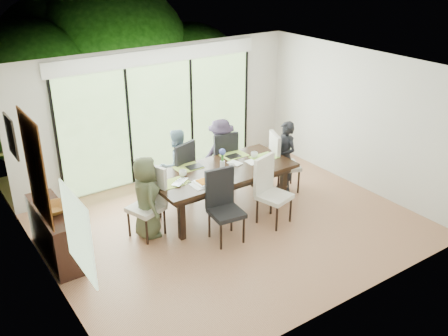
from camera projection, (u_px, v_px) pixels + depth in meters
floor at (232, 226)px, 8.61m from camera, size 6.00×5.00×0.01m
ceiling at (233, 71)px, 7.50m from camera, size 6.00×5.00×0.01m
wall_back at (160, 114)px, 9.94m from camera, size 6.00×0.02×2.70m
wall_front at (350, 218)px, 6.17m from camera, size 6.00×0.02×2.70m
wall_left at (45, 204)px, 6.51m from camera, size 0.02×5.00×2.70m
wall_right at (360, 120)px, 9.61m from camera, size 0.02×5.00×2.70m
glass_doors at (161, 121)px, 9.97m from camera, size 4.20×0.02×2.30m
blinds_header at (158, 56)px, 9.43m from camera, size 4.40×0.06×0.28m
mullion_a at (57, 143)px, 8.89m from camera, size 0.05×0.04×2.30m
mullion_b at (129, 128)px, 9.61m from camera, size 0.05×0.04×2.30m
mullion_c at (192, 115)px, 10.33m from camera, size 0.05×0.04×2.30m
mullion_d at (246, 104)px, 11.05m from camera, size 0.05×0.04×2.30m
side_window at (78, 233)px, 5.56m from camera, size 0.02×0.90×1.00m
deck at (145, 163)px, 11.19m from camera, size 6.00×1.80×0.10m
rail_top at (128, 128)px, 11.54m from camera, size 6.00×0.08×0.06m
foliage_left at (30, 93)px, 11.00m from camera, size 3.20×3.20×3.20m
foliage_mid at (112, 60)px, 12.44m from camera, size 4.00×4.00×4.00m
foliage_right at (191, 77)px, 12.98m from camera, size 2.80×2.80×2.80m
foliage_far at (64, 67)px, 12.52m from camera, size 3.60×3.60×3.60m
table_top at (222, 171)px, 8.80m from camera, size 2.61×1.20×0.07m
table_apron at (222, 176)px, 8.84m from camera, size 2.39×0.98×0.11m
table_leg_fl at (182, 219)px, 8.08m from camera, size 0.10×0.10×0.75m
table_leg_fr at (283, 185)px, 9.20m from camera, size 0.10×0.10×0.75m
table_leg_bl at (157, 198)px, 8.73m from camera, size 0.10×0.10×0.75m
table_leg_br at (255, 169)px, 9.84m from camera, size 0.10×0.10×0.75m
chair_left_end at (145, 203)px, 8.10m from camera, size 0.63×0.63×1.20m
chair_right_end at (286, 161)px, 9.64m from camera, size 0.65×0.65×1.20m
chair_far_left at (176, 170)px, 9.28m from camera, size 0.63×0.63×1.20m
chair_far_right at (221, 158)px, 9.79m from camera, size 0.57×0.57×1.20m
chair_near_left at (226, 208)px, 7.96m from camera, size 0.56×0.56×1.20m
chair_near_right at (275, 192)px, 8.48m from camera, size 0.61×0.61×1.20m
person_left_end at (146, 197)px, 8.07m from camera, size 0.52×0.72×1.40m
person_right_end at (285, 157)px, 9.59m from camera, size 0.46×0.68×1.40m
person_far_left at (176, 165)px, 9.22m from camera, size 0.66×0.42×1.40m
person_far_right at (221, 154)px, 9.74m from camera, size 0.71×0.51×1.40m
placemat_left at (175, 183)px, 8.29m from camera, size 0.48×0.35×0.01m
placemat_right at (264, 157)px, 9.27m from camera, size 0.48×0.35×0.01m
placemat_far_l at (188, 167)px, 8.85m from camera, size 0.48×0.35×0.01m
placemat_far_r at (234, 155)px, 9.36m from camera, size 0.48×0.35×0.01m
placemat_paper at (204, 183)px, 8.27m from camera, size 0.48×0.35×0.01m
tablet_far_l at (194, 167)px, 8.86m from camera, size 0.28×0.20×0.01m
tablet_far_r at (233, 156)px, 9.30m from camera, size 0.26×0.18×0.01m
papers at (255, 161)px, 9.10m from camera, size 0.33×0.24×0.00m
platter_base at (204, 182)px, 8.27m from camera, size 0.28×0.28×0.03m
platter_snacks at (204, 181)px, 8.26m from camera, size 0.22×0.22×0.02m
vase at (222, 164)px, 8.82m from camera, size 0.09×0.09×0.13m
hyacinth_stems at (222, 158)px, 8.76m from camera, size 0.04×0.04×0.17m
hyacinth_blooms at (222, 152)px, 8.72m from camera, size 0.12×0.12×0.12m
laptop at (183, 183)px, 8.26m from camera, size 0.43×0.39×0.03m
cup_a at (183, 173)px, 8.51m from camera, size 0.15×0.15×0.10m
cup_b at (232, 167)px, 8.76m from camera, size 0.14×0.14×0.10m
cup_c at (254, 155)px, 9.25m from camera, size 0.18×0.18×0.10m
book at (232, 165)px, 8.94m from camera, size 0.23×0.28×0.02m
sideboard at (55, 233)px, 7.61m from camera, size 0.41×1.47×0.83m
bowl at (53, 209)px, 7.35m from camera, size 0.44×0.44×0.11m
candlestick_base at (44, 199)px, 7.70m from camera, size 0.09×0.09×0.04m
candlestick_shaft at (39, 165)px, 7.46m from camera, size 0.02×0.02×1.15m
candlestick_pan at (33, 129)px, 7.23m from camera, size 0.09×0.09×0.03m
candle at (32, 126)px, 7.20m from camera, size 0.03×0.03×0.09m
tapestry at (35, 168)px, 6.68m from camera, size 0.02×1.00×1.50m
art_frame at (11, 136)px, 7.64m from camera, size 0.03×0.55×0.65m
art_canvas at (12, 136)px, 7.65m from camera, size 0.01×0.45×0.55m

